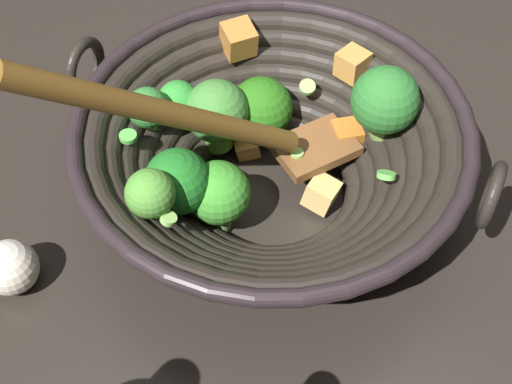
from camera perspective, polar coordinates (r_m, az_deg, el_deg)
name	(u,v)px	position (r m, az deg, el deg)	size (l,w,h in m)	color
ground_plane	(270,199)	(0.64, 1.18, -0.61)	(4.00, 4.00, 0.00)	#28231E
wok	(269,150)	(0.59, 1.06, 3.50)	(0.36, 0.35, 0.24)	black
garlic_bulb	(10,267)	(0.61, -19.57, -5.87)	(0.05, 0.05, 0.05)	silver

